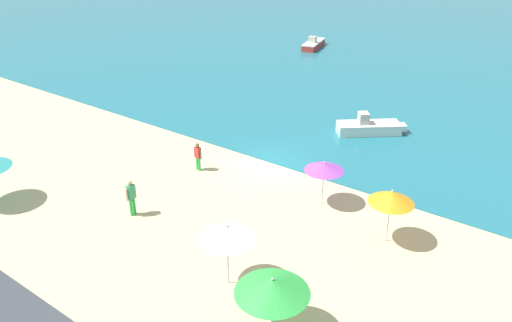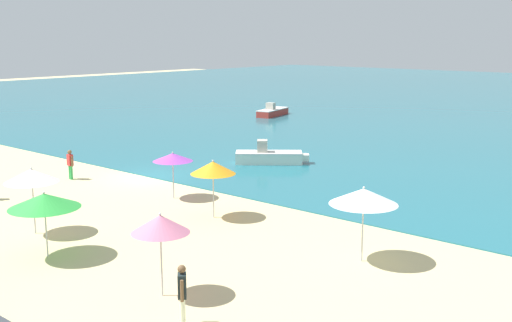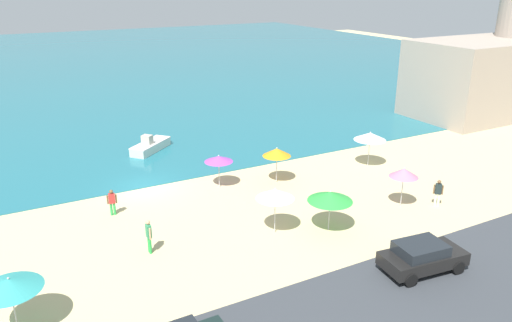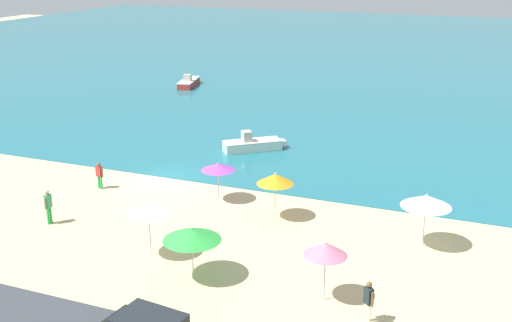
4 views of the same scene
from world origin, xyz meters
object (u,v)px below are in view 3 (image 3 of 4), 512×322
at_px(beach_umbrella_4, 219,159).
at_px(bather_2, 438,192).
at_px(beach_umbrella_5, 404,173).
at_px(beach_umbrella_7, 330,196).
at_px(parked_car_1, 422,256).
at_px(beach_umbrella_0, 9,284).
at_px(harbor_fortress, 502,61).
at_px(beach_umbrella_6, 277,152).
at_px(bather_1, 149,235).
at_px(beach_umbrella_2, 370,136).
at_px(skiff_offshore, 151,146).
at_px(bather_0, 112,201).
at_px(beach_umbrella_3, 275,194).

relative_size(beach_umbrella_4, bather_2, 1.31).
xyz_separation_m(beach_umbrella_5, beach_umbrella_7, (-5.60, -0.35, -0.20)).
relative_size(beach_umbrella_5, parked_car_1, 0.61).
bearing_deg(beach_umbrella_0, beach_umbrella_5, 3.47).
bearing_deg(beach_umbrella_7, beach_umbrella_4, 108.28).
distance_m(parked_car_1, harbor_fortress, 34.85).
bearing_deg(beach_umbrella_6, bather_1, -154.42).
distance_m(beach_umbrella_6, bather_1, 11.44).
relative_size(beach_umbrella_2, skiff_offshore, 0.65).
bearing_deg(harbor_fortress, beach_umbrella_4, -172.00).
bearing_deg(beach_umbrella_4, beach_umbrella_7, -71.72).
bearing_deg(bather_2, beach_umbrella_2, 82.71).
xyz_separation_m(bather_0, bather_1, (0.60, -5.16, 0.13)).
height_order(bather_1, parked_car_1, bather_1).
bearing_deg(beach_umbrella_7, skiff_offshore, 104.47).
relative_size(beach_umbrella_3, beach_umbrella_6, 1.06).
bearing_deg(skiff_offshore, beach_umbrella_3, -83.78).
distance_m(beach_umbrella_3, beach_umbrella_5, 8.37).
bearing_deg(bather_0, beach_umbrella_0, -124.24).
distance_m(beach_umbrella_0, beach_umbrella_7, 15.65).
bearing_deg(bather_0, harbor_fortress, 7.79).
height_order(beach_umbrella_6, bather_0, beach_umbrella_6).
bearing_deg(beach_umbrella_2, beach_umbrella_7, -141.62).
relative_size(beach_umbrella_0, beach_umbrella_4, 1.11).
bearing_deg(bather_2, beach_umbrella_4, 138.97).
distance_m(beach_umbrella_7, bather_0, 12.45).
relative_size(beach_umbrella_0, beach_umbrella_5, 0.97).
bearing_deg(beach_umbrella_7, beach_umbrella_6, 82.37).
distance_m(beach_umbrella_4, beach_umbrella_5, 11.54).
distance_m(beach_umbrella_5, harbor_fortress, 28.17).
bearing_deg(harbor_fortress, bather_1, -164.98).
xyz_separation_m(beach_umbrella_3, beach_umbrella_5, (8.33, -0.80, -0.09)).
xyz_separation_m(beach_umbrella_4, bather_2, (10.30, -8.96, -1.01)).
relative_size(beach_umbrella_4, beach_umbrella_6, 0.90).
height_order(bather_0, bather_1, bather_1).
xyz_separation_m(beach_umbrella_4, bather_1, (-6.55, -6.02, -0.95)).
bearing_deg(parked_car_1, skiff_offshore, 104.31).
xyz_separation_m(beach_umbrella_6, parked_car_1, (0.36, -12.64, -1.32)).
height_order(beach_umbrella_4, skiff_offshore, beach_umbrella_4).
xyz_separation_m(beach_umbrella_5, parked_car_1, (-4.26, -5.77, -1.37)).
bearing_deg(bather_1, bather_0, 96.65).
height_order(beach_umbrella_7, bather_0, beach_umbrella_7).
bearing_deg(bather_2, beach_umbrella_5, 153.16).
relative_size(beach_umbrella_2, beach_umbrella_3, 1.00).
xyz_separation_m(bather_0, harbor_fortress, (40.49, 5.54, 4.27)).
height_order(beach_umbrella_7, bather_2, beach_umbrella_7).
relative_size(beach_umbrella_6, bather_2, 1.46).
height_order(beach_umbrella_0, bather_2, beach_umbrella_0).
bearing_deg(harbor_fortress, beach_umbrella_3, -160.41).
distance_m(beach_umbrella_0, beach_umbrella_3, 13.06).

